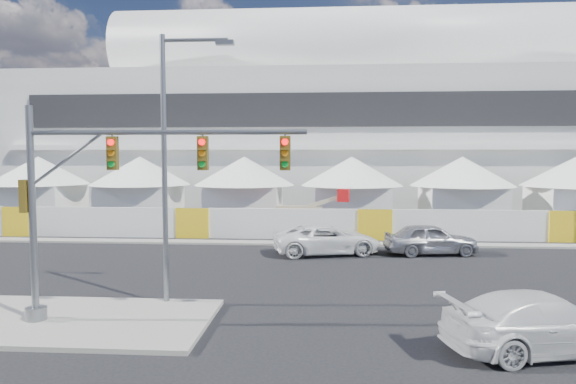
# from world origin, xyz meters

# --- Properties ---
(ground) EXTENTS (160.00, 160.00, 0.00)m
(ground) POSITION_xyz_m (0.00, 0.00, 0.00)
(ground) COLOR black
(ground) RESTS_ON ground
(median_island) EXTENTS (10.00, 5.00, 0.15)m
(median_island) POSITION_xyz_m (-6.00, -3.00, 0.07)
(median_island) COLOR gray
(median_island) RESTS_ON ground
(stadium) EXTENTS (80.00, 24.80, 21.98)m
(stadium) POSITION_xyz_m (8.71, 41.50, 9.45)
(stadium) COLOR silver
(stadium) RESTS_ON ground
(tent_row) EXTENTS (53.40, 8.40, 5.40)m
(tent_row) POSITION_xyz_m (0.50, 24.00, 3.15)
(tent_row) COLOR white
(tent_row) RESTS_ON ground
(hoarding_fence) EXTENTS (70.00, 0.25, 2.00)m
(hoarding_fence) POSITION_xyz_m (6.00, 14.50, 1.00)
(hoarding_fence) COLOR white
(hoarding_fence) RESTS_ON ground
(sedan_silver) EXTENTS (2.68, 5.26, 1.72)m
(sedan_silver) POSITION_xyz_m (8.60, 9.72, 0.86)
(sedan_silver) COLOR #A5A5A9
(sedan_silver) RESTS_ON ground
(pickup_curb) EXTENTS (4.06, 6.41, 1.65)m
(pickup_curb) POSITION_xyz_m (2.87, 9.43, 0.82)
(pickup_curb) COLOR white
(pickup_curb) RESTS_ON ground
(pickup_near) EXTENTS (3.58, 6.08, 1.65)m
(pickup_near) POSITION_xyz_m (8.79, -4.49, 0.83)
(pickup_near) COLOR silver
(pickup_near) RESTS_ON ground
(traffic_mast) EXTENTS (9.11, 0.67, 6.88)m
(traffic_mast) POSITION_xyz_m (-4.60, -3.20, 3.99)
(traffic_mast) COLOR gray
(traffic_mast) RESTS_ON median_island
(streetlight_median) EXTENTS (2.65, 0.27, 9.57)m
(streetlight_median) POSITION_xyz_m (-2.79, -0.80, 5.64)
(streetlight_median) COLOR slate
(streetlight_median) RESTS_ON median_island
(boom_lift) EXTENTS (6.35, 1.88, 3.17)m
(boom_lift) POSITION_xyz_m (0.49, 17.43, 0.85)
(boom_lift) COLOR red
(boom_lift) RESTS_ON ground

